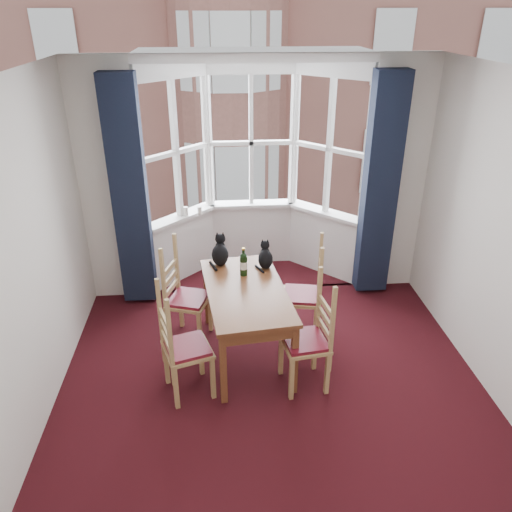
{
  "coord_description": "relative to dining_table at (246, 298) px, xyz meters",
  "views": [
    {
      "loc": [
        -0.45,
        -3.27,
        3.23
      ],
      "look_at": [
        -0.1,
        1.05,
        1.05
      ],
      "focal_mm": 35.0,
      "sensor_mm": 36.0,
      "label": 1
    }
  ],
  "objects": [
    {
      "name": "floor",
      "position": [
        0.21,
        -0.9,
        -0.67
      ],
      "size": [
        4.5,
        4.5,
        0.0
      ],
      "primitive_type": "plane",
      "color": "black",
      "rests_on": "ground"
    },
    {
      "name": "ceiling",
      "position": [
        0.21,
        -0.9,
        2.13
      ],
      "size": [
        4.5,
        4.5,
        0.0
      ],
      "primitive_type": "plane",
      "rotation": [
        3.14,
        0.0,
        0.0
      ],
      "color": "white",
      "rests_on": "floor"
    },
    {
      "name": "wall_left",
      "position": [
        -1.79,
        -0.9,
        0.73
      ],
      "size": [
        0.0,
        4.5,
        4.5
      ],
      "primitive_type": "plane",
      "rotation": [
        1.57,
        0.0,
        1.57
      ],
      "color": "silver",
      "rests_on": "floor"
    },
    {
      "name": "wall_back_pier_left",
      "position": [
        -1.44,
        1.35,
        0.73
      ],
      "size": [
        0.7,
        0.12,
        2.8
      ],
      "primitive_type": "cube",
      "color": "silver",
      "rests_on": "floor"
    },
    {
      "name": "wall_back_pier_right",
      "position": [
        1.86,
        1.35,
        0.73
      ],
      "size": [
        0.7,
        0.12,
        2.8
      ],
      "primitive_type": "cube",
      "color": "silver",
      "rests_on": "floor"
    },
    {
      "name": "bay_window",
      "position": [
        0.21,
        1.85,
        0.73
      ],
      "size": [
        2.76,
        0.94,
        2.8
      ],
      "color": "white",
      "rests_on": "floor"
    },
    {
      "name": "curtain_left",
      "position": [
        -1.21,
        1.17,
        0.68
      ],
      "size": [
        0.38,
        0.22,
        2.6
      ],
      "primitive_type": "cube",
      "color": "black",
      "rests_on": "floor"
    },
    {
      "name": "curtain_right",
      "position": [
        1.63,
        1.17,
        0.68
      ],
      "size": [
        0.38,
        0.22,
        2.6
      ],
      "primitive_type": "cube",
      "color": "black",
      "rests_on": "floor"
    },
    {
      "name": "dining_table",
      "position": [
        0.0,
        0.0,
        0.0
      ],
      "size": [
        0.91,
        1.48,
        0.77
      ],
      "color": "brown",
      "rests_on": "floor"
    },
    {
      "name": "chair_left_near",
      "position": [
        -0.65,
        -0.54,
        -0.2
      ],
      "size": [
        0.51,
        0.52,
        0.92
      ],
      "color": "tan",
      "rests_on": "floor"
    },
    {
      "name": "chair_left_far",
      "position": [
        -0.67,
        0.35,
        -0.2
      ],
      "size": [
        0.51,
        0.52,
        0.92
      ],
      "color": "tan",
      "rests_on": "floor"
    },
    {
      "name": "chair_right_near",
      "position": [
        0.6,
        -0.49,
        -0.2
      ],
      "size": [
        0.45,
        0.47,
        0.92
      ],
      "color": "tan",
      "rests_on": "floor"
    },
    {
      "name": "chair_right_far",
      "position": [
        0.7,
        0.29,
        -0.2
      ],
      "size": [
        0.47,
        0.49,
        0.92
      ],
      "color": "tan",
      "rests_on": "floor"
    },
    {
      "name": "cat_left",
      "position": [
        -0.24,
        0.55,
        0.23
      ],
      "size": [
        0.2,
        0.27,
        0.35
      ],
      "color": "black",
      "rests_on": "dining_table"
    },
    {
      "name": "cat_right",
      "position": [
        0.23,
        0.44,
        0.21
      ],
      "size": [
        0.16,
        0.22,
        0.3
      ],
      "color": "black",
      "rests_on": "dining_table"
    },
    {
      "name": "wine_bottle",
      "position": [
        -0.0,
        0.29,
        0.23
      ],
      "size": [
        0.08,
        0.08,
        0.3
      ],
      "color": "black",
      "rests_on": "dining_table"
    },
    {
      "name": "candle_tall",
      "position": [
        -0.64,
        1.7,
        0.25
      ],
      "size": [
        0.06,
        0.06,
        0.12
      ],
      "primitive_type": "cylinder",
      "color": "white",
      "rests_on": "bay_window"
    },
    {
      "name": "candle_short",
      "position": [
        -0.47,
        1.73,
        0.25
      ],
      "size": [
        0.06,
        0.06,
        0.1
      ],
      "primitive_type": "cylinder",
      "color": "white",
      "rests_on": "bay_window"
    },
    {
      "name": "street",
      "position": [
        0.21,
        31.35,
        -6.67
      ],
      "size": [
        80.0,
        80.0,
        0.0
      ],
      "primitive_type": "plane",
      "color": "#333335",
      "rests_on": "ground"
    },
    {
      "name": "tenement_building",
      "position": [
        0.21,
        13.11,
        0.92
      ],
      "size": [
        18.4,
        7.8,
        15.2
      ],
      "color": "#A06052",
      "rests_on": "street"
    }
  ]
}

